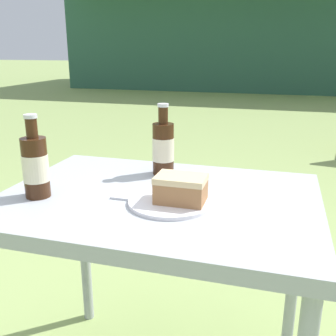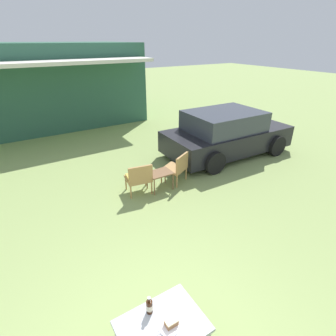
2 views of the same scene
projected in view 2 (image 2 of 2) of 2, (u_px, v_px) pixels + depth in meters
The scene contains 9 objects.
cabin_building at pixel (12, 86), 10.53m from camera, with size 9.90×5.58×3.20m.
parked_car at pixel (226, 134), 8.17m from camera, with size 4.05×2.13×1.38m.
wicker_chair_cushioned at pixel (139, 177), 6.11m from camera, with size 0.63×0.59×0.78m.
wicker_chair_plain at pixel (177, 167), 6.60m from camera, with size 0.73×0.71×0.78m.
garden_side_table at pixel (160, 174), 6.30m from camera, with size 0.57×0.42×0.45m.
patio_table at pixel (162, 329), 2.71m from camera, with size 0.88×0.64×0.70m.
cake_on_plate at pixel (170, 324), 2.66m from camera, with size 0.22×0.22×0.08m.
cola_bottle_near at pixel (149, 307), 2.77m from camera, with size 0.07×0.07×0.23m.
fork at pixel (164, 330), 2.62m from camera, with size 0.20×0.01×0.01m.
Camera 2 is at (-0.84, -1.47, 3.33)m, focal length 28.00 mm.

